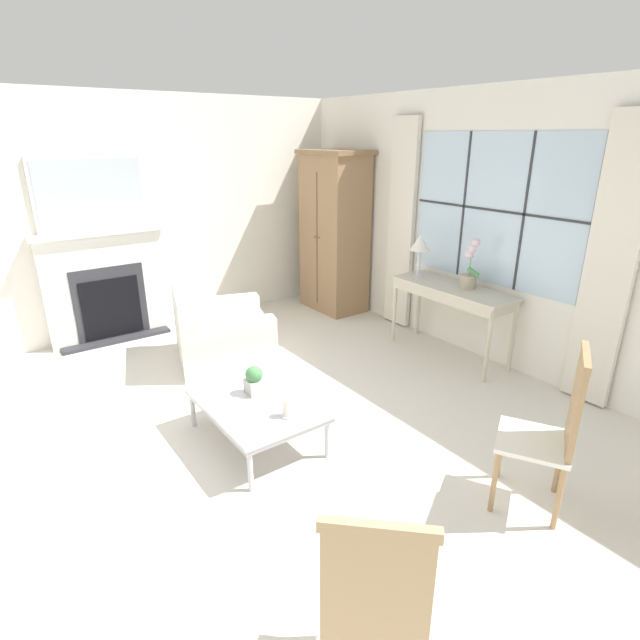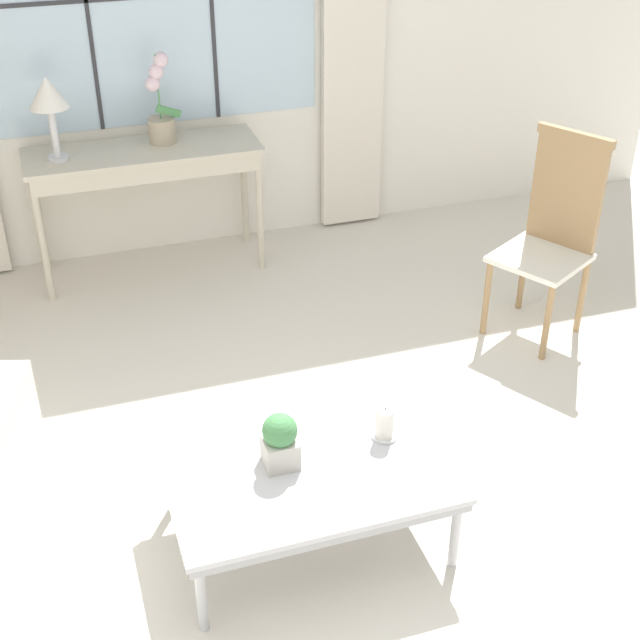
# 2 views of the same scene
# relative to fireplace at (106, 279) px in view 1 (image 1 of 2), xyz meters

# --- Properties ---
(ground_plane) EXTENTS (14.00, 14.00, 0.00)m
(ground_plane) POSITION_rel_fireplace_xyz_m (2.91, 0.20, -0.74)
(ground_plane) COLOR silver
(wall_back_windowed) EXTENTS (7.20, 0.14, 2.80)m
(wall_back_windowed) POSITION_rel_fireplace_xyz_m (2.91, 3.22, 0.66)
(wall_back_windowed) COLOR white
(wall_back_windowed) RESTS_ON ground_plane
(wall_left) EXTENTS (0.06, 7.20, 2.80)m
(wall_left) POSITION_rel_fireplace_xyz_m (-0.12, 0.80, 0.66)
(wall_left) COLOR white
(wall_left) RESTS_ON ground_plane
(fireplace) EXTENTS (0.34, 1.45, 2.12)m
(fireplace) POSITION_rel_fireplace_xyz_m (0.00, 0.00, 0.00)
(fireplace) COLOR #2D2D33
(fireplace) RESTS_ON ground_plane
(armoire) EXTENTS (0.95, 0.63, 2.15)m
(armoire) POSITION_rel_fireplace_xyz_m (0.68, 2.86, 0.34)
(armoire) COLOR #93704C
(armoire) RESTS_ON ground_plane
(console_table) EXTENTS (1.39, 0.49, 0.81)m
(console_table) POSITION_rel_fireplace_xyz_m (2.74, 2.89, -0.02)
(console_table) COLOR beige
(console_table) RESTS_ON ground_plane
(table_lamp) EXTENTS (0.22, 0.22, 0.48)m
(table_lamp) POSITION_rel_fireplace_xyz_m (2.25, 2.86, 0.44)
(table_lamp) COLOR silver
(table_lamp) RESTS_ON console_table
(potted_orchid) EXTENTS (0.21, 0.16, 0.54)m
(potted_orchid) POSITION_rel_fireplace_xyz_m (2.88, 2.97, 0.27)
(potted_orchid) COLOR tan
(potted_orchid) RESTS_ON console_table
(armchair_upholstered) EXTENTS (1.22, 1.20, 0.82)m
(armchair_upholstered) POSITION_rel_fireplace_xyz_m (1.35, 0.80, -0.46)
(armchair_upholstered) COLOR silver
(armchair_upholstered) RESTS_ON ground_plane
(side_chair_wooden) EXTENTS (0.60, 0.60, 1.13)m
(side_chair_wooden) POSITION_rel_fireplace_xyz_m (4.74, 1.52, -0.11)
(side_chair_wooden) COLOR white
(side_chair_wooden) RESTS_ON ground_plane
(accent_chair_wooden) EXTENTS (0.62, 0.62, 1.09)m
(accent_chair_wooden) POSITION_rel_fireplace_xyz_m (5.02, -0.24, -0.13)
(accent_chair_wooden) COLOR beige
(accent_chair_wooden) RESTS_ON ground_plane
(coffee_table) EXTENTS (1.11, 0.76, 0.38)m
(coffee_table) POSITION_rel_fireplace_xyz_m (2.96, 0.35, -0.40)
(coffee_table) COLOR #BCBCC1
(coffee_table) RESTS_ON ground_plane
(potted_plant_small) EXTENTS (0.14, 0.14, 0.24)m
(potted_plant_small) POSITION_rel_fireplace_xyz_m (2.87, 0.40, -0.24)
(potted_plant_small) COLOR #BCB7AD
(potted_plant_small) RESTS_ON coffee_table
(pillar_candle) EXTENTS (0.11, 0.11, 0.15)m
(pillar_candle) POSITION_rel_fireplace_xyz_m (3.32, 0.42, -0.29)
(pillar_candle) COLOR silver
(pillar_candle) RESTS_ON coffee_table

